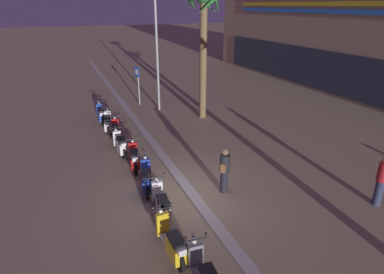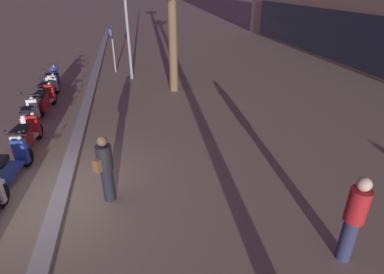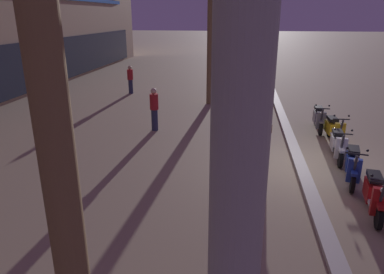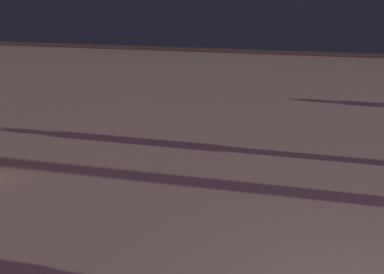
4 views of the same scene
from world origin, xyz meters
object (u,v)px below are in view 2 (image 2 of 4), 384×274
(pedestrian_strolling_near_curb, at_px, (354,218))
(scooter_red_last_in_row, at_px, (44,100))
(crossing_sign, at_px, (112,44))
(scooter_blue_far_back, at_px, (7,168))
(pedestrian_by_palm_tree, at_px, (105,168))
(scooter_blue_second_in_line, at_px, (52,80))
(scooter_white_lead_nearest, at_px, (48,90))
(scooter_red_tail_end, at_px, (26,136))
(scooter_white_gap_after_mid, at_px, (30,117))

(pedestrian_strolling_near_curb, bearing_deg, scooter_red_last_in_row, -141.76)
(crossing_sign, bearing_deg, scooter_blue_far_back, -12.62)
(crossing_sign, relative_size, pedestrian_by_palm_tree, 1.49)
(scooter_blue_far_back, relative_size, pedestrian_by_palm_tree, 1.14)
(scooter_blue_second_in_line, xyz_separation_m, pedestrian_strolling_near_curb, (11.49, 7.01, 0.47))
(crossing_sign, distance_m, pedestrian_by_palm_tree, 11.51)
(crossing_sign, distance_m, pedestrian_strolling_near_curb, 14.69)
(scooter_white_lead_nearest, bearing_deg, crossing_sign, 147.38)
(scooter_red_tail_end, bearing_deg, scooter_white_gap_after_mid, -170.59)
(scooter_red_last_in_row, relative_size, pedestrian_strolling_near_curb, 1.05)
(scooter_blue_far_back, bearing_deg, crossing_sign, 167.38)
(scooter_white_gap_after_mid, bearing_deg, scooter_red_last_in_row, 176.38)
(scooter_blue_far_back, bearing_deg, scooter_white_gap_after_mid, -175.33)
(scooter_red_tail_end, relative_size, pedestrian_by_palm_tree, 1.07)
(scooter_red_last_in_row, height_order, pedestrian_by_palm_tree, pedestrian_by_palm_tree)
(scooter_white_gap_after_mid, xyz_separation_m, crossing_sign, (-7.13, 2.59, 1.05))
(scooter_white_gap_after_mid, distance_m, scooter_blue_far_back, 3.25)
(scooter_blue_second_in_line, distance_m, pedestrian_strolling_near_curb, 13.47)
(scooter_white_lead_nearest, xyz_separation_m, scooter_blue_far_back, (6.27, 0.31, 0.01))
(scooter_blue_second_in_line, height_order, scooter_blue_far_back, scooter_blue_far_back)
(scooter_blue_second_in_line, distance_m, scooter_white_lead_nearest, 1.55)
(scooter_red_last_in_row, xyz_separation_m, crossing_sign, (-5.51, 2.49, 1.04))
(scooter_blue_far_back, xyz_separation_m, pedestrian_strolling_near_curb, (3.68, 6.57, 0.46))
(scooter_white_lead_nearest, bearing_deg, scooter_red_tail_end, 3.66)
(scooter_white_lead_nearest, relative_size, scooter_white_gap_after_mid, 1.02)
(scooter_blue_far_back, bearing_deg, scooter_red_last_in_row, -178.09)
(scooter_red_last_in_row, xyz_separation_m, scooter_blue_far_back, (4.87, 0.16, -0.01))
(scooter_blue_second_in_line, relative_size, pedestrian_by_palm_tree, 1.11)
(scooter_red_last_in_row, relative_size, scooter_red_tail_end, 1.06)
(scooter_white_lead_nearest, xyz_separation_m, scooter_red_tail_end, (4.53, 0.29, 0.01))
(pedestrian_strolling_near_curb, height_order, pedestrian_by_palm_tree, pedestrian_strolling_near_curb)
(pedestrian_strolling_near_curb, bearing_deg, crossing_sign, -163.17)
(scooter_red_tail_end, bearing_deg, pedestrian_by_palm_tree, 40.15)
(scooter_white_lead_nearest, xyz_separation_m, scooter_white_gap_after_mid, (3.02, 0.04, 0.02))
(scooter_blue_far_back, xyz_separation_m, crossing_sign, (-10.37, 2.32, 1.05))
(scooter_blue_second_in_line, xyz_separation_m, scooter_blue_far_back, (7.81, 0.44, 0.02))
(scooter_red_tail_end, distance_m, pedestrian_by_palm_tree, 3.76)
(pedestrian_strolling_near_curb, bearing_deg, scooter_blue_second_in_line, -148.61)
(scooter_blue_second_in_line, height_order, crossing_sign, crossing_sign)
(scooter_white_lead_nearest, xyz_separation_m, crossing_sign, (-4.11, 2.63, 1.06))
(scooter_red_tail_end, height_order, pedestrian_by_palm_tree, pedestrian_by_palm_tree)
(scooter_blue_far_back, bearing_deg, pedestrian_strolling_near_curb, 60.77)
(scooter_red_last_in_row, bearing_deg, scooter_white_gap_after_mid, -3.62)
(scooter_white_gap_after_mid, relative_size, scooter_red_tail_end, 1.02)
(scooter_blue_second_in_line, height_order, scooter_red_last_in_row, scooter_red_last_in_row)
(scooter_white_gap_after_mid, relative_size, crossing_sign, 0.73)
(scooter_red_last_in_row, bearing_deg, scooter_white_lead_nearest, -174.16)
(scooter_white_gap_after_mid, xyz_separation_m, pedestrian_by_palm_tree, (4.36, 2.66, 0.39))
(scooter_white_lead_nearest, xyz_separation_m, pedestrian_strolling_near_curb, (9.95, 6.88, 0.47))
(scooter_white_lead_nearest, bearing_deg, scooter_white_gap_after_mid, 0.77)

